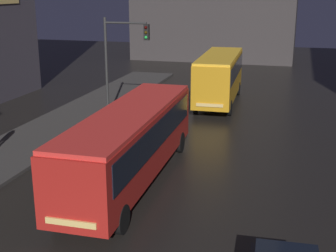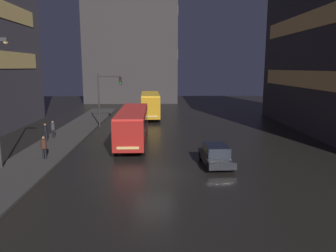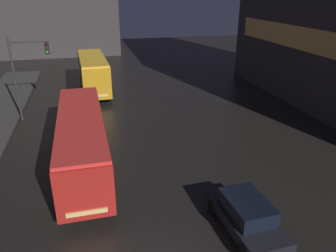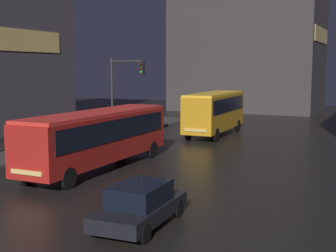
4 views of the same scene
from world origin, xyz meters
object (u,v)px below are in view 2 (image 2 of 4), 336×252
(traffic_light_main, at_px, (106,92))
(pedestrian_far, at_px, (45,131))
(bus_far, at_px, (150,103))
(car_taxi, at_px, (216,155))
(bus_near, at_px, (133,123))
(pedestrian_mid, at_px, (44,145))
(pedestrian_near, at_px, (53,128))

(traffic_light_main, bearing_deg, pedestrian_far, -117.04)
(traffic_light_main, bearing_deg, bus_far, 52.02)
(bus_far, xyz_separation_m, pedestrian_far, (-9.18, -14.69, -0.98))
(pedestrian_far, bearing_deg, traffic_light_main, 154.60)
(car_taxi, bearing_deg, pedestrian_far, -29.61)
(pedestrian_far, bearing_deg, bus_far, 149.63)
(bus_near, height_order, car_taxi, bus_near)
(bus_far, bearing_deg, pedestrian_mid, 68.01)
(car_taxi, bearing_deg, pedestrian_mid, -9.54)
(traffic_light_main, bearing_deg, bus_near, -66.68)
(bus_near, relative_size, pedestrian_mid, 6.49)
(bus_far, distance_m, traffic_light_main, 8.17)
(bus_far, bearing_deg, pedestrian_near, 53.35)
(bus_near, distance_m, traffic_light_main, 9.67)
(bus_near, height_order, bus_far, bus_far)
(car_taxi, height_order, pedestrian_near, pedestrian_near)
(pedestrian_mid, height_order, pedestrian_far, pedestrian_mid)
(pedestrian_near, bearing_deg, car_taxi, -140.89)
(bus_far, relative_size, pedestrian_near, 5.39)
(bus_far, xyz_separation_m, pedestrian_near, (-8.97, -13.19, -0.97))
(pedestrian_far, distance_m, traffic_light_main, 9.96)
(car_taxi, distance_m, pedestrian_near, 16.78)
(car_taxi, height_order, pedestrian_mid, pedestrian_mid)
(car_taxi, distance_m, pedestrian_far, 16.24)
(bus_near, distance_m, bus_far, 14.92)
(bus_near, xyz_separation_m, bus_far, (1.14, 14.87, 0.20))
(bus_near, relative_size, bus_far, 1.23)
(bus_near, distance_m, car_taxi, 9.66)
(pedestrian_near, bearing_deg, pedestrian_far, 152.58)
(pedestrian_near, distance_m, pedestrian_far, 1.51)
(bus_far, height_order, car_taxi, bus_far)
(pedestrian_near, relative_size, pedestrian_far, 0.99)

